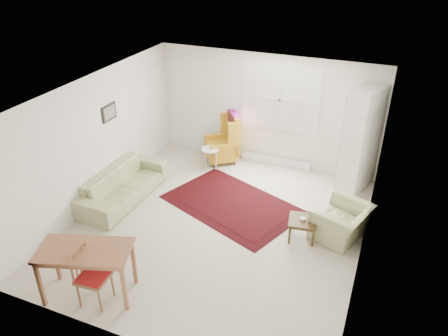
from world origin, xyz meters
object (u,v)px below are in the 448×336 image
at_px(stool, 210,159).
at_px(coffee_table, 302,229).
at_px(wingback_chair, 221,138).
at_px(cabinet, 361,140).
at_px(sofa, 122,180).
at_px(desk_chair, 93,276).
at_px(desk, 88,272).
at_px(armchair, 341,219).

bearing_deg(stool, coffee_table, -33.97).
relative_size(wingback_chair, cabinet, 0.54).
bearing_deg(wingback_chair, sofa, -66.52).
distance_m(stool, cabinet, 3.23).
bearing_deg(desk_chair, coffee_table, -46.97).
height_order(coffee_table, desk_chair, desk_chair).
xyz_separation_m(sofa, desk, (1.03, -2.40, -0.02)).
relative_size(wingback_chair, coffee_table, 2.47).
relative_size(cabinet, desk, 1.65).
bearing_deg(stool, wingback_chair, 80.02).
distance_m(sofa, stool, 2.09).
distance_m(coffee_table, desk, 3.58).
relative_size(sofa, desk, 1.63).
xyz_separation_m(stool, desk, (-0.07, -4.17, 0.16)).
xyz_separation_m(wingback_chair, cabinet, (3.02, 0.00, 0.50)).
relative_size(desk, desk_chair, 1.36).
height_order(wingback_chair, desk_chair, wingback_chair).
distance_m(sofa, wingback_chair, 2.51).
bearing_deg(sofa, desk, -155.63).
bearing_deg(desk, coffee_table, 44.19).
distance_m(wingback_chair, coffee_table, 3.23).
bearing_deg(cabinet, wingback_chair, -160.53).
xyz_separation_m(coffee_table, desk_chair, (-2.39, -2.59, 0.29)).
xyz_separation_m(armchair, cabinet, (0.00, 1.83, 0.71)).
bearing_deg(wingback_chair, coffee_table, 10.37).
relative_size(coffee_table, cabinet, 0.22).
height_order(cabinet, desk_chair, cabinet).
bearing_deg(cabinet, coffee_table, -86.63).
bearing_deg(wingback_chair, stool, -48.36).
height_order(sofa, desk_chair, desk_chair).
distance_m(sofa, desk, 2.61).
height_order(armchair, desk_chair, desk_chair).
xyz_separation_m(stool, cabinet, (3.10, 0.44, 0.82)).
distance_m(coffee_table, desk_chair, 3.53).
relative_size(armchair, cabinet, 0.44).
distance_m(stool, desk, 4.17).
relative_size(sofa, armchair, 2.26).
height_order(stool, desk, desk).
relative_size(wingback_chair, desk_chair, 1.21).
bearing_deg(armchair, desk_chair, -27.82).
height_order(sofa, armchair, sofa).
distance_m(sofa, desk_chair, 2.77).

